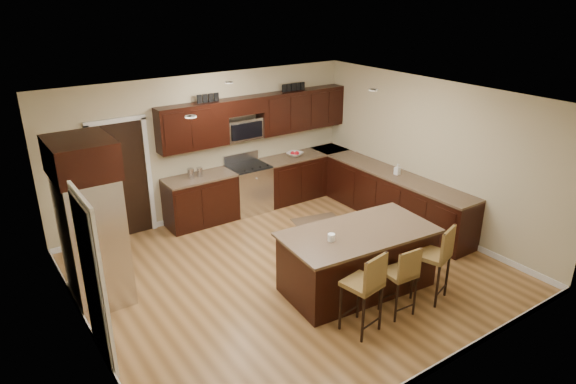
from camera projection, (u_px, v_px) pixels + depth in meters
floor at (292, 273)px, 7.98m from camera, size 6.00×6.00×0.00m
ceiling at (292, 100)px, 6.97m from camera, size 6.00×6.00×0.00m
wall_back at (208, 147)px, 9.57m from camera, size 6.00×0.00×6.00m
wall_left at (79, 248)px, 5.90m from camera, size 0.00×5.50×5.50m
wall_right at (431, 156)px, 9.05m from camera, size 0.00×5.50×5.50m
base_cabinets at (330, 191)px, 9.91m from camera, size 4.02×3.96×0.92m
upper_cabinets at (259, 115)px, 9.81m from camera, size 4.00×0.33×0.80m
range at (249, 188)px, 10.03m from camera, size 0.76×0.64×1.11m
microwave at (243, 129)px, 9.72m from camera, size 0.76×0.31×0.40m
doorway at (122, 181)px, 8.81m from camera, size 0.85×0.03×2.06m
pantry_door at (92, 283)px, 5.80m from camera, size 0.03×0.80×2.04m
letter_decor at (252, 92)px, 9.57m from camera, size 2.20×0.03×0.15m
island at (357, 262)px, 7.44m from camera, size 2.30×1.34×0.92m
stool_left at (366, 284)px, 6.36m from camera, size 0.49×0.49×1.13m
stool_mid at (402, 274)px, 6.74m from camera, size 0.40×0.40×1.02m
stool_right at (437, 255)px, 7.06m from camera, size 0.53×0.53×1.13m
refrigerator at (91, 221)px, 6.91m from camera, size 0.79×0.99×2.35m
floor_mat at (318, 222)px, 9.68m from camera, size 1.00×0.78×0.01m
fruit_bowl at (295, 154)px, 10.43m from camera, size 0.40×0.40×0.08m
soap_bottle at (397, 169)px, 9.39m from camera, size 0.10×0.10×0.20m
canister_tall at (191, 173)px, 9.20m from camera, size 0.12×0.12×0.19m
canister_short at (200, 172)px, 9.30m from camera, size 0.11×0.11×0.17m
island_jar at (331, 237)px, 6.97m from camera, size 0.10×0.10×0.10m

